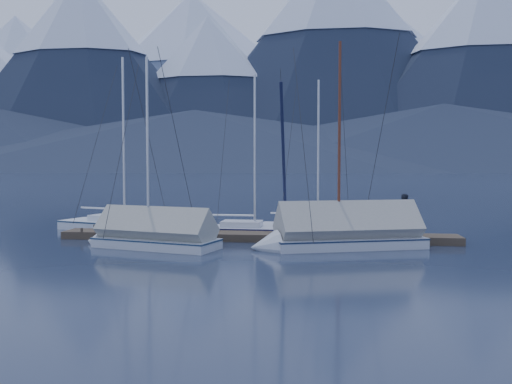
# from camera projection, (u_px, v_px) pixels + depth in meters

# --- Properties ---
(ground) EXTENTS (1000.00, 1000.00, 0.00)m
(ground) POSITION_uv_depth(u_px,v_px,m) (250.00, 247.00, 22.64)
(ground) COLOR #161E32
(ground) RESTS_ON ground
(mountain_range) EXTENTS (877.00, 584.00, 150.50)m
(mountain_range) POSITION_uv_depth(u_px,v_px,m) (325.00, 86.00, 386.21)
(mountain_range) COLOR #475675
(mountain_range) RESTS_ON ground
(dock) EXTENTS (18.00, 1.50, 0.54)m
(dock) POSITION_uv_depth(u_px,v_px,m) (256.00, 238.00, 24.62)
(dock) COLOR #382D23
(dock) RESTS_ON ground
(mooring_posts) EXTENTS (15.12, 1.52, 0.35)m
(mooring_posts) POSITION_uv_depth(u_px,v_px,m) (245.00, 232.00, 24.66)
(mooring_posts) COLOR #382D23
(mooring_posts) RESTS_ON ground
(sailboat_open_left) EXTENTS (7.72, 4.21, 9.83)m
(sailboat_open_left) POSITION_uv_depth(u_px,v_px,m) (133.00, 228.00, 27.98)
(sailboat_open_left) COLOR silver
(sailboat_open_left) RESTS_ON ground
(sailboat_open_mid) EXTENTS (6.51, 2.78, 8.55)m
(sailboat_open_mid) POSITION_uv_depth(u_px,v_px,m) (264.00, 232.00, 26.26)
(sailboat_open_mid) COLOR silver
(sailboat_open_mid) RESTS_ON ground
(sailboat_open_right) EXTENTS (6.57, 3.15, 8.38)m
(sailboat_open_right) POSITION_uv_depth(u_px,v_px,m) (327.00, 231.00, 26.95)
(sailboat_open_right) COLOR silver
(sailboat_open_right) RESTS_ON ground
(sailboat_covered_near) EXTENTS (7.55, 4.28, 9.39)m
(sailboat_covered_near) POSITION_uv_depth(u_px,v_px,m) (335.00, 237.00, 22.36)
(sailboat_covered_near) COLOR silver
(sailboat_covered_near) RESTS_ON ground
(sailboat_covered_far) EXTENTS (6.42, 3.43, 8.64)m
(sailboat_covered_far) POSITION_uv_depth(u_px,v_px,m) (146.00, 237.00, 22.54)
(sailboat_covered_far) COLOR silver
(sailboat_covered_far) RESTS_ON ground
(person) EXTENTS (0.62, 0.76, 1.81)m
(person) POSITION_uv_depth(u_px,v_px,m) (405.00, 214.00, 24.00)
(person) COLOR black
(person) RESTS_ON dock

